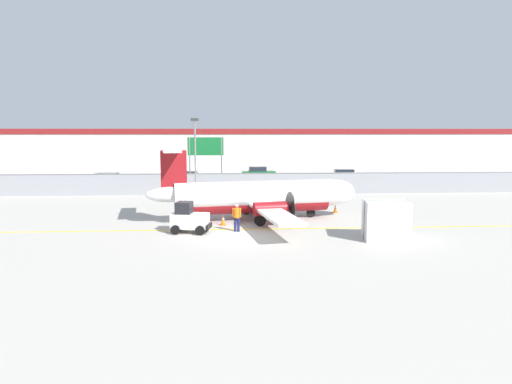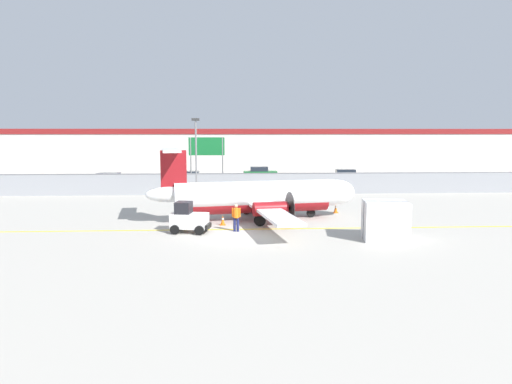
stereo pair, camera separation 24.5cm
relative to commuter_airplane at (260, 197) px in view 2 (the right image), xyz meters
name	(u,v)px [view 2 (the right image)]	position (x,y,z in m)	size (l,w,h in m)	color
ground_plane	(236,229)	(-1.73, -3.19, -1.60)	(140.00, 140.00, 0.01)	#ADA89E
perimeter_fence	(235,183)	(-1.73, 12.81, -0.49)	(98.00, 0.10, 2.10)	gray
parking_lot_strip	(234,181)	(-1.73, 24.31, -1.54)	(98.00, 17.00, 0.12)	#38383A
background_building	(234,149)	(-1.73, 42.79, 1.66)	(91.00, 8.10, 6.50)	beige
commuter_airplane	(260,197)	(0.00, 0.00, 0.00)	(14.73, 16.04, 4.92)	white
baggage_tug	(189,219)	(-4.59, -3.95, -0.75)	(2.49, 1.72, 1.88)	silver
ground_crew_worker	(236,216)	(-1.72, -3.78, -0.65)	(0.55, 0.40, 1.70)	#191E4C
cargo_container	(385,220)	(6.66, -6.34, -0.50)	(2.65, 2.31, 2.20)	silver
traffic_cone_near_left	(336,209)	(5.81, 2.29, -1.29)	(0.36, 0.36, 0.64)	orange
traffic_cone_near_right	(223,220)	(-2.58, -1.83, -1.29)	(0.36, 0.36, 0.64)	orange
traffic_cone_far_left	(272,209)	(1.01, 2.30, -1.29)	(0.36, 0.36, 0.64)	orange
traffic_cone_far_right	(225,209)	(-2.51, 2.75, -1.29)	(0.36, 0.36, 0.64)	orange
parked_car_0	(108,180)	(-15.33, 18.18, -0.71)	(4.34, 2.31, 1.58)	navy
parked_car_1	(188,178)	(-6.89, 19.88, -0.71)	(4.23, 2.06, 1.58)	gray
parked_car_2	(260,173)	(1.52, 26.11, -0.71)	(4.23, 2.07, 1.58)	#19662D
parked_car_3	(346,176)	(11.45, 21.57, -0.71)	(4.33, 2.29, 1.58)	#19662D
apron_light_pole	(196,151)	(-5.22, 10.55, 2.70)	(0.70, 0.30, 7.27)	slate
highway_sign	(207,151)	(-4.51, 15.01, 2.54)	(3.60, 0.14, 5.50)	slate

